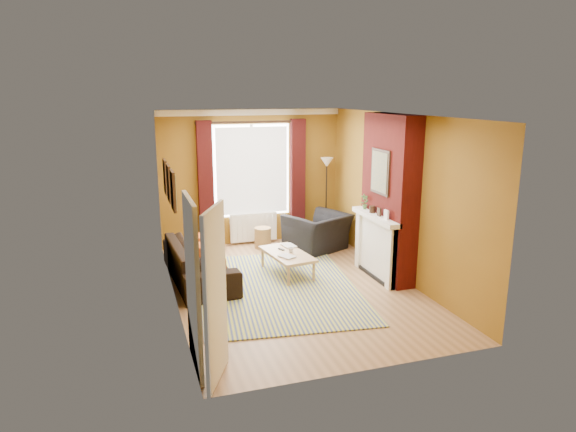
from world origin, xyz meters
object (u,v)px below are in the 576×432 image
object	(u,v)px
floor_lamp	(327,176)
armchair	(317,232)
wicker_stool	(263,238)
sofa	(199,261)
coffee_table	(287,255)

from	to	relation	value
floor_lamp	armchair	bearing A→B (deg)	-124.70
wicker_stool	floor_lamp	bearing A→B (deg)	5.61
sofa	coffee_table	size ratio (longest dim) A/B	1.79
armchair	sofa	bearing A→B (deg)	-3.75
sofa	floor_lamp	size ratio (longest dim) A/B	1.26
coffee_table	floor_lamp	xyz separation A→B (m)	(1.45, 1.81, 1.06)
wicker_stool	floor_lamp	distance (m)	1.89
armchair	coffee_table	bearing A→B (deg)	24.26
sofa	floor_lamp	world-z (taller)	floor_lamp
sofa	armchair	xyz separation A→B (m)	(2.54, 0.98, 0.04)
coffee_table	wicker_stool	world-z (taller)	wicker_stool
sofa	armchair	distance (m)	2.72
coffee_table	wicker_stool	distance (m)	1.67
sofa	wicker_stool	bearing A→B (deg)	-49.59
wicker_stool	armchair	bearing A→B (deg)	-25.18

